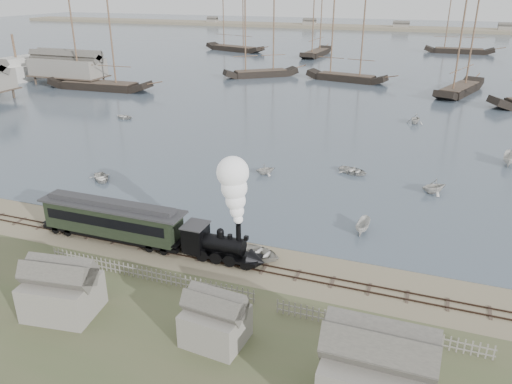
% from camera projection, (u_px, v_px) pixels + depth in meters
% --- Properties ---
extents(ground, '(600.00, 600.00, 0.00)m').
position_uv_depth(ground, '(251.00, 254.00, 45.54)').
color(ground, '#9B8E6E').
rests_on(ground, ground).
extents(harbor_water, '(600.00, 336.00, 0.06)m').
position_uv_depth(harbor_water, '(407.00, 48.00, 192.60)').
color(harbor_water, '#42505F').
rests_on(harbor_water, ground).
extents(rail_track, '(120.00, 1.80, 0.16)m').
position_uv_depth(rail_track, '(243.00, 264.00, 43.80)').
color(rail_track, '#31231B').
rests_on(rail_track, ground).
extents(picket_fence_west, '(19.00, 0.10, 1.20)m').
position_uv_depth(picket_fence_west, '(148.00, 280.00, 41.57)').
color(picket_fence_west, gray).
rests_on(picket_fence_west, ground).
extents(picket_fence_east, '(15.00, 0.10, 1.20)m').
position_uv_depth(picket_fence_east, '(379.00, 335.00, 35.05)').
color(picket_fence_east, gray).
rests_on(picket_fence_east, ground).
extents(shed_left, '(5.00, 4.00, 4.10)m').
position_uv_depth(shed_left, '(65.00, 312.00, 37.50)').
color(shed_left, gray).
rests_on(shed_left, ground).
extents(shed_mid, '(4.00, 3.50, 3.60)m').
position_uv_depth(shed_mid, '(216.00, 341.00, 34.52)').
color(shed_mid, gray).
rests_on(shed_mid, ground).
extents(far_spit, '(500.00, 20.00, 1.80)m').
position_uv_depth(far_spit, '(420.00, 31.00, 261.82)').
color(far_spit, gray).
rests_on(far_spit, ground).
extents(locomotive, '(7.56, 2.82, 9.42)m').
position_uv_depth(locomotive, '(230.00, 218.00, 42.49)').
color(locomotive, black).
rests_on(locomotive, ground).
extents(passenger_coach, '(14.81, 2.86, 3.60)m').
position_uv_depth(passenger_coach, '(112.00, 219.00, 47.19)').
color(passenger_coach, black).
rests_on(passenger_coach, ground).
extents(beached_dinghy, '(3.93, 4.84, 0.88)m').
position_uv_depth(beached_dinghy, '(259.00, 253.00, 44.87)').
color(beached_dinghy, beige).
rests_on(beached_dinghy, ground).
extents(rowboat_0, '(4.40, 4.46, 0.76)m').
position_uv_depth(rowboat_0, '(101.00, 178.00, 62.30)').
color(rowboat_0, beige).
rests_on(rowboat_0, harbor_water).
extents(rowboat_1, '(3.46, 3.50, 1.39)m').
position_uv_depth(rowboat_1, '(265.00, 169.00, 64.24)').
color(rowboat_1, beige).
rests_on(rowboat_1, harbor_water).
extents(rowboat_2, '(3.16, 1.38, 1.19)m').
position_uv_depth(rowboat_2, '(363.00, 226.00, 49.37)').
color(rowboat_2, beige).
rests_on(rowboat_2, harbor_water).
extents(rowboat_3, '(4.01, 4.68, 0.82)m').
position_uv_depth(rowboat_3, '(353.00, 171.00, 64.57)').
color(rowboat_3, beige).
rests_on(rowboat_3, harbor_water).
extents(rowboat_4, '(4.28, 4.35, 1.73)m').
position_uv_depth(rowboat_4, '(434.00, 186.00, 58.42)').
color(rowboat_4, beige).
rests_on(rowboat_4, harbor_water).
extents(rowboat_5, '(4.21, 1.99, 1.57)m').
position_uv_depth(rowboat_5, '(509.00, 159.00, 67.79)').
color(rowboat_5, beige).
rests_on(rowboat_5, harbor_water).
extents(rowboat_6, '(2.94, 3.69, 0.68)m').
position_uv_depth(rowboat_6, '(124.00, 117.00, 91.11)').
color(rowboat_6, beige).
rests_on(rowboat_6, harbor_water).
extents(rowboat_7, '(3.86, 3.52, 1.74)m').
position_uv_depth(rowboat_7, '(416.00, 119.00, 87.55)').
color(rowboat_7, beige).
rests_on(rowboat_7, harbor_water).
extents(schooner_0, '(25.65, 7.09, 20.00)m').
position_uv_depth(schooner_0, '(95.00, 45.00, 112.53)').
color(schooner_0, black).
rests_on(schooner_0, harbor_water).
extents(schooner_1, '(18.56, 15.62, 20.00)m').
position_uv_depth(schooner_1, '(261.00, 37.00, 128.20)').
color(schooner_1, black).
rests_on(schooner_1, harbor_water).
extents(schooner_2, '(21.15, 8.79, 20.00)m').
position_uv_depth(schooner_2, '(349.00, 40.00, 122.37)').
color(schooner_2, black).
rests_on(schooner_2, harbor_water).
extents(schooner_3, '(11.79, 22.83, 20.00)m').
position_uv_depth(schooner_3, '(466.00, 47.00, 108.19)').
color(schooner_3, black).
rests_on(schooner_3, harbor_water).
extents(schooner_6, '(24.97, 13.15, 20.00)m').
position_uv_depth(schooner_6, '(234.00, 22.00, 178.97)').
color(schooner_6, black).
rests_on(schooner_6, harbor_water).
extents(schooner_7, '(6.59, 23.17, 20.00)m').
position_uv_depth(schooner_7, '(317.00, 25.00, 166.70)').
color(schooner_7, black).
rests_on(schooner_7, harbor_water).
extents(schooner_8, '(23.39, 5.60, 20.00)m').
position_uv_depth(schooner_8, '(463.00, 24.00, 172.86)').
color(schooner_8, black).
rests_on(schooner_8, harbor_water).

